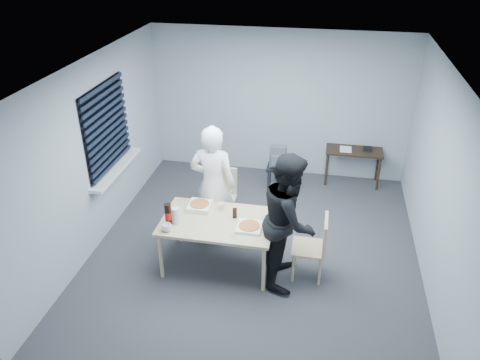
% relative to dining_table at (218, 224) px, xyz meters
% --- Properties ---
extents(room, '(5.00, 5.00, 5.00)m').
position_rel_dining_table_xyz_m(room, '(-1.76, 0.79, 0.79)').
color(room, '#333237').
rests_on(room, ground).
extents(dining_table, '(1.46, 0.92, 0.71)m').
position_rel_dining_table_xyz_m(dining_table, '(0.00, 0.00, 0.00)').
color(dining_table, beige).
rests_on(dining_table, ground).
extents(chair_far, '(0.42, 0.42, 0.89)m').
position_rel_dining_table_xyz_m(chair_far, '(-0.18, 1.03, -0.14)').
color(chair_far, beige).
rests_on(chair_far, ground).
extents(chair_right, '(0.42, 0.42, 0.89)m').
position_rel_dining_table_xyz_m(chair_right, '(1.27, 0.00, -0.14)').
color(chair_right, beige).
rests_on(chair_right, ground).
extents(person_white, '(0.65, 0.42, 1.77)m').
position_rel_dining_table_xyz_m(person_white, '(-0.20, 0.59, 0.24)').
color(person_white, white).
rests_on(person_white, ground).
extents(person_black, '(0.47, 0.86, 1.77)m').
position_rel_dining_table_xyz_m(person_black, '(0.92, -0.07, 0.24)').
color(person_black, black).
rests_on(person_black, ground).
extents(side_table, '(0.96, 0.43, 0.64)m').
position_rel_dining_table_xyz_m(side_table, '(1.79, 2.67, -0.08)').
color(side_table, '#322316').
rests_on(side_table, ground).
extents(stool, '(0.35, 0.35, 0.48)m').
position_rel_dining_table_xyz_m(stool, '(0.53, 2.11, -0.27)').
color(stool, black).
rests_on(stool, ground).
extents(backpack, '(0.27, 0.20, 0.38)m').
position_rel_dining_table_xyz_m(backpack, '(0.53, 2.10, 0.02)').
color(backpack, '#565C63').
rests_on(backpack, stool).
extents(pizza_box_a, '(0.30, 0.30, 0.08)m').
position_rel_dining_table_xyz_m(pizza_box_a, '(-0.31, 0.24, 0.10)').
color(pizza_box_a, white).
rests_on(pizza_box_a, dining_table).
extents(pizza_box_b, '(0.31, 0.31, 0.04)m').
position_rel_dining_table_xyz_m(pizza_box_b, '(0.43, -0.09, 0.08)').
color(pizza_box_b, white).
rests_on(pizza_box_b, dining_table).
extents(mug_a, '(0.17, 0.17, 0.10)m').
position_rel_dining_table_xyz_m(mug_a, '(-0.57, -0.35, 0.11)').
color(mug_a, white).
rests_on(mug_a, dining_table).
extents(mug_b, '(0.10, 0.10, 0.09)m').
position_rel_dining_table_xyz_m(mug_b, '(-0.02, 0.28, 0.11)').
color(mug_b, white).
rests_on(mug_b, dining_table).
extents(cola_glass, '(0.07, 0.07, 0.13)m').
position_rel_dining_table_xyz_m(cola_glass, '(0.20, 0.11, 0.13)').
color(cola_glass, black).
rests_on(cola_glass, dining_table).
extents(soda_bottle, '(0.09, 0.09, 0.29)m').
position_rel_dining_table_xyz_m(soda_bottle, '(-0.59, -0.20, 0.20)').
color(soda_bottle, black).
rests_on(soda_bottle, dining_table).
extents(plastic_cups, '(0.10, 0.10, 0.22)m').
position_rel_dining_table_xyz_m(plastic_cups, '(-0.51, -0.15, 0.17)').
color(plastic_cups, silver).
rests_on(plastic_cups, dining_table).
extents(rubber_band, '(0.07, 0.07, 0.00)m').
position_rel_dining_table_xyz_m(rubber_band, '(0.27, -0.32, 0.06)').
color(rubber_band, red).
rests_on(rubber_band, dining_table).
extents(papers, '(0.23, 0.29, 0.00)m').
position_rel_dining_table_xyz_m(papers, '(1.64, 2.67, -0.00)').
color(papers, white).
rests_on(papers, side_table).
extents(black_box, '(0.17, 0.15, 0.06)m').
position_rel_dining_table_xyz_m(black_box, '(2.01, 2.70, 0.02)').
color(black_box, black).
rests_on(black_box, side_table).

